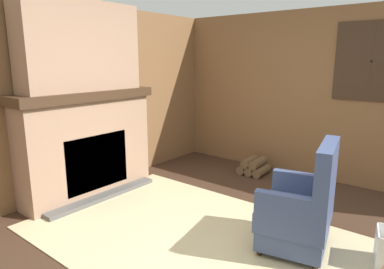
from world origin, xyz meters
TOP-DOWN VIEW (x-y plane):
  - ground_plane at (0.00, 0.00)m, footprint 14.00×14.00m
  - wood_panel_wall_left at (-2.46, 0.00)m, footprint 0.06×5.45m
  - wood_panel_wall_back at (0.01, 2.45)m, footprint 5.45×0.09m
  - fireplace_hearth at (-2.21, 0.00)m, footprint 0.62×1.79m
  - chimney_breast at (-2.22, 0.00)m, footprint 0.36×1.49m
  - area_rug at (-0.23, -0.04)m, footprint 3.76×2.11m
  - armchair at (0.38, 0.41)m, footprint 0.72×0.81m
  - firewood_stack at (-0.96, 2.02)m, footprint 0.41×0.42m
  - oil_lamp_vase at (-2.26, -0.54)m, footprint 0.09×0.09m
  - storage_case at (-2.26, 0.39)m, footprint 0.18×0.20m
  - decorative_plate_on_mantel at (-2.28, 0.02)m, footprint 0.08×0.30m

SIDE VIEW (x-z plane):
  - ground_plane at x=0.00m, z-range 0.00..0.00m
  - area_rug at x=-0.23m, z-range 0.00..0.01m
  - firewood_stack at x=-0.96m, z-range -0.01..0.23m
  - armchair at x=0.38m, z-range -0.14..0.88m
  - fireplace_hearth at x=-2.21m, z-range 0.00..1.32m
  - wood_panel_wall_left at x=-2.46m, z-range 0.00..2.38m
  - wood_panel_wall_back at x=0.01m, z-range 0.02..2.39m
  - storage_case at x=-2.26m, z-range 1.32..1.44m
  - oil_lamp_vase at x=-2.26m, z-range 1.28..1.58m
  - decorative_plate_on_mantel at x=-2.28m, z-range 1.32..1.61m
  - chimney_breast at x=-2.22m, z-range 1.32..2.36m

